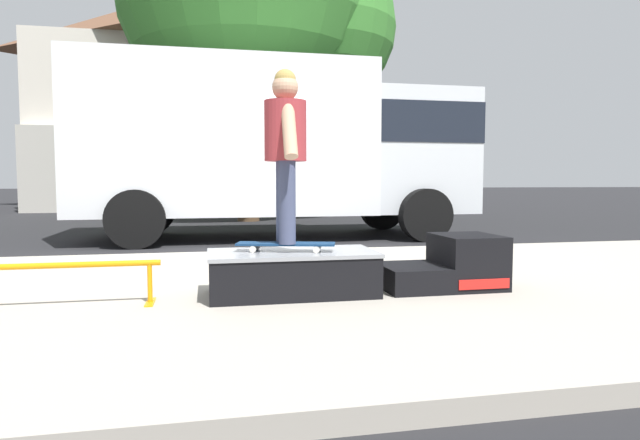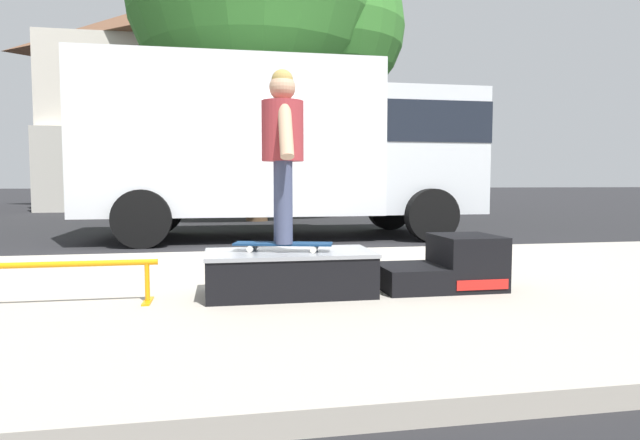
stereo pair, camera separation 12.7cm
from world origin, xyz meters
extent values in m
plane|color=black|center=(0.00, 0.00, 0.00)|extent=(140.00, 140.00, 0.00)
cube|color=#A8A093|center=(0.00, -3.00, 0.06)|extent=(50.00, 5.00, 0.12)
cube|color=black|center=(0.11, -3.31, 0.29)|extent=(1.31, 0.65, 0.35)
cube|color=gray|center=(0.11, -3.31, 0.45)|extent=(1.33, 0.67, 0.03)
cube|color=black|center=(1.12, -3.31, 0.22)|extent=(0.50, 0.59, 0.20)
cube|color=black|center=(1.62, -3.31, 0.34)|extent=(0.50, 0.59, 0.45)
cube|color=red|center=(1.62, -3.61, 0.20)|extent=(0.44, 0.01, 0.08)
cylinder|color=orange|center=(-1.60, -3.40, 0.42)|extent=(1.41, 0.04, 0.04)
cylinder|color=orange|center=(-0.97, -3.40, 0.27)|extent=(0.04, 0.04, 0.30)
cube|color=orange|center=(-0.97, -3.40, 0.13)|extent=(0.06, 0.28, 0.01)
cube|color=navy|center=(0.06, -3.30, 0.53)|extent=(0.81, 0.39, 0.02)
cylinder|color=silver|center=(0.32, -3.28, 0.49)|extent=(0.06, 0.04, 0.05)
cylinder|color=silver|center=(0.28, -3.45, 0.49)|extent=(0.06, 0.04, 0.05)
cylinder|color=silver|center=(-0.16, -3.15, 0.49)|extent=(0.06, 0.04, 0.05)
cylinder|color=silver|center=(-0.20, -3.33, 0.49)|extent=(0.06, 0.04, 0.05)
cylinder|color=#3F4766|center=(0.06, -3.22, 0.86)|extent=(0.13, 0.13, 0.65)
cylinder|color=#3F4766|center=(0.06, -3.39, 0.86)|extent=(0.13, 0.13, 0.65)
cylinder|color=#A53338|center=(0.06, -3.30, 1.42)|extent=(0.33, 0.33, 0.47)
cylinder|color=tan|center=(0.06, -3.10, 1.41)|extent=(0.10, 0.29, 0.45)
cylinder|color=tan|center=(0.06, -3.51, 1.41)|extent=(0.10, 0.29, 0.45)
sphere|color=tan|center=(0.06, -3.30, 1.76)|extent=(0.21, 0.21, 0.21)
sphere|color=tan|center=(0.06, -3.30, 1.81)|extent=(0.17, 0.17, 0.17)
cube|color=silver|center=(-0.23, 2.20, 1.75)|extent=(5.00, 2.35, 2.60)
cube|color=silver|center=(3.22, 2.20, 1.55)|extent=(1.90, 2.16, 2.20)
cube|color=black|center=(3.22, 2.20, 2.03)|extent=(1.92, 2.19, 0.70)
cylinder|color=black|center=(3.07, 3.38, 0.45)|extent=(0.90, 0.28, 0.90)
cylinder|color=black|center=(3.07, 1.03, 0.45)|extent=(0.90, 0.28, 0.90)
cylinder|color=black|center=(-1.62, 3.38, 0.45)|extent=(0.90, 0.28, 0.90)
cylinder|color=black|center=(-1.62, 1.03, 0.45)|extent=(0.90, 0.28, 0.90)
cylinder|color=brown|center=(0.48, 6.36, 1.85)|extent=(0.56, 0.56, 3.70)
sphere|color=#387A2D|center=(2.23, 6.36, 4.97)|extent=(4.14, 4.14, 4.14)
cube|color=beige|center=(-1.94, 15.42, 3.00)|extent=(9.00, 7.50, 6.00)
cube|color=#B2ADA3|center=(-1.94, 11.42, 1.40)|extent=(9.00, 0.50, 2.80)
pyramid|color=brown|center=(-1.94, 15.42, 7.20)|extent=(9.54, 7.95, 2.40)
camera|label=1|loc=(-0.55, -7.54, 1.03)|focal=30.29mm
camera|label=2|loc=(-0.42, -7.56, 1.03)|focal=30.29mm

